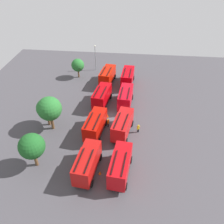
% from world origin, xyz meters
% --- Properties ---
extents(ground_plane, '(63.66, 63.66, 0.00)m').
position_xyz_m(ground_plane, '(0.00, 0.00, 0.00)').
color(ground_plane, '#423F44').
extents(fire_truck_0, '(7.42, 3.36, 3.88)m').
position_xyz_m(fire_truck_0, '(-13.35, -2.59, 2.15)').
color(fire_truck_0, '#B70A0F').
rests_on(fire_truck_0, ground).
extents(fire_truck_1, '(7.52, 3.77, 3.88)m').
position_xyz_m(fire_truck_1, '(-4.37, -2.31, 2.15)').
color(fire_truck_1, '#B71112').
rests_on(fire_truck_1, ground).
extents(fire_truck_2, '(7.35, 3.14, 3.88)m').
position_xyz_m(fire_truck_2, '(4.43, -2.32, 2.15)').
color(fire_truck_2, '#BC0916').
rests_on(fire_truck_2, ground).
extents(fire_truck_3, '(7.34, 3.13, 3.88)m').
position_xyz_m(fire_truck_3, '(13.03, -2.33, 2.15)').
color(fire_truck_3, '#BB030C').
rests_on(fire_truck_3, ground).
extents(fire_truck_4, '(7.42, 3.39, 3.88)m').
position_xyz_m(fire_truck_4, '(-13.36, 2.21, 2.15)').
color(fire_truck_4, '#AA0F0D').
rests_on(fire_truck_4, ground).
extents(fire_truck_5, '(7.46, 3.51, 3.88)m').
position_xyz_m(fire_truck_5, '(-4.82, 2.44, 2.15)').
color(fire_truck_5, '#B10D05').
rests_on(fire_truck_5, ground).
extents(fire_truck_6, '(7.46, 3.53, 3.88)m').
position_xyz_m(fire_truck_6, '(4.29, 2.55, 2.15)').
color(fire_truck_6, '#AE0309').
rests_on(fire_truck_6, ground).
extents(fire_truck_7, '(7.46, 3.51, 3.88)m').
position_xyz_m(fire_truck_7, '(13.23, 2.47, 2.15)').
color(fire_truck_7, '#B81304').
rests_on(fire_truck_7, ground).
extents(firefighter_0, '(0.47, 0.35, 1.69)m').
position_xyz_m(firefighter_0, '(-2.68, 0.42, 0.95)').
color(firefighter_0, black).
rests_on(firefighter_0, ground).
extents(firefighter_1, '(0.40, 0.48, 1.64)m').
position_xyz_m(firefighter_1, '(-3.68, -5.10, 0.91)').
color(firefighter_1, black).
rests_on(firefighter_1, ground).
extents(firefighter_2, '(0.48, 0.42, 1.78)m').
position_xyz_m(firefighter_2, '(18.59, 2.20, 1.01)').
color(firefighter_2, black).
rests_on(firefighter_2, ground).
extents(tree_0, '(3.87, 3.87, 6.00)m').
position_xyz_m(tree_0, '(-12.85, 10.33, 4.04)').
color(tree_0, brown).
rests_on(tree_0, ground).
extents(tree_1, '(4.28, 4.28, 6.64)m').
position_xyz_m(tree_1, '(-4.22, 10.47, 4.47)').
color(tree_1, brown).
rests_on(tree_1, ground).
extents(tree_2, '(3.59, 3.59, 5.57)m').
position_xyz_m(tree_2, '(-3.22, 11.50, 3.75)').
color(tree_2, brown).
rests_on(tree_2, ground).
extents(tree_3, '(3.13, 3.13, 4.86)m').
position_xyz_m(tree_3, '(15.57, 10.05, 3.27)').
color(tree_3, brown).
rests_on(tree_3, ground).
extents(traffic_cone_0, '(0.47, 0.47, 0.67)m').
position_xyz_m(traffic_cone_0, '(0.14, 0.89, 0.34)').
color(traffic_cone_0, '#F2600C').
rests_on(traffic_cone_0, ground).
extents(traffic_cone_1, '(0.41, 0.41, 0.58)m').
position_xyz_m(traffic_cone_1, '(-13.57, 0.41, 0.29)').
color(traffic_cone_1, '#F2600C').
rests_on(traffic_cone_1, ground).
extents(lamppost, '(0.36, 0.36, 6.81)m').
position_xyz_m(lamppost, '(19.98, 6.41, 3.97)').
color(lamppost, slate).
rests_on(lamppost, ground).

